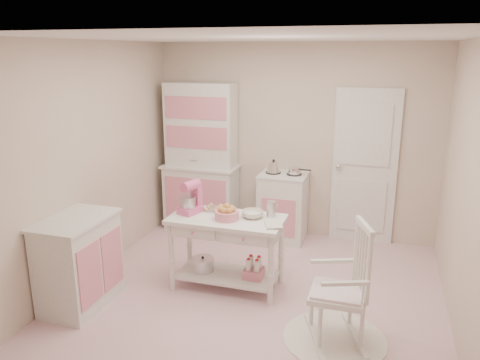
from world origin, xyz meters
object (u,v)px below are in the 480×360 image
(stove, at_px, (283,206))
(rocking_chair, at_px, (338,283))
(work_table, at_px, (227,253))
(stand_mixer, at_px, (190,198))
(bread_basket, at_px, (227,215))
(base_cabinet, at_px, (79,262))
(hutch, at_px, (200,158))

(stove, distance_m, rocking_chair, 2.34)
(stove, relative_size, work_table, 0.77)
(stand_mixer, height_order, bread_basket, stand_mixer)
(base_cabinet, bearing_deg, rocking_chair, 3.47)
(rocking_chair, distance_m, work_table, 1.39)
(hutch, relative_size, bread_basket, 8.32)
(base_cabinet, bearing_deg, work_table, 31.29)
(hutch, distance_m, stove, 1.33)
(stove, height_order, work_table, stove)
(rocking_chair, bearing_deg, stand_mixer, 137.91)
(rocking_chair, bearing_deg, hutch, 113.80)
(hutch, relative_size, stove, 2.26)
(hutch, height_order, stand_mixer, hutch)
(base_cabinet, distance_m, work_table, 1.50)
(work_table, distance_m, bread_basket, 0.45)
(hutch, distance_m, bread_basket, 1.88)
(stove, bearing_deg, work_table, -100.50)
(base_cabinet, distance_m, bread_basket, 1.54)
(base_cabinet, height_order, rocking_chair, rocking_chair)
(base_cabinet, relative_size, stand_mixer, 2.71)
(hutch, relative_size, base_cabinet, 2.26)
(rocking_chair, distance_m, bread_basket, 1.37)
(stove, bearing_deg, hutch, 177.61)
(work_table, bearing_deg, stand_mixer, 177.27)
(work_table, bearing_deg, stove, 79.50)
(stove, relative_size, stand_mixer, 2.71)
(bread_basket, bearing_deg, work_table, 111.80)
(hutch, height_order, rocking_chair, hutch)
(bread_basket, bearing_deg, base_cabinet, -150.75)
(stove, relative_size, rocking_chair, 0.84)
(base_cabinet, height_order, stand_mixer, stand_mixer)
(rocking_chair, bearing_deg, work_table, 132.28)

